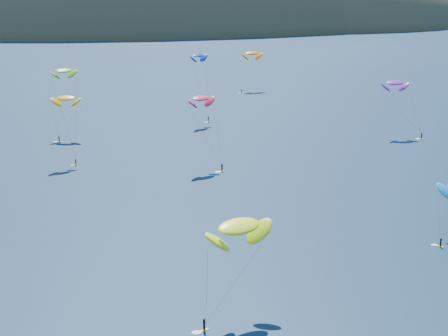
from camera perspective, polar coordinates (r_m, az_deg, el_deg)
island at (r=616.96m, az=-5.15°, el=12.09°), size 730.00×300.00×210.00m
kitesurfer_1 at (r=200.18m, az=-14.27°, el=6.22°), size 9.61×8.69×15.04m
kitesurfer_2 at (r=95.28m, az=1.37°, el=-5.37°), size 13.35×10.90×16.70m
kitesurfer_3 at (r=178.37m, az=-14.46°, el=8.60°), size 7.95×13.36×26.15m
kitesurfer_4 at (r=217.12m, az=-2.34°, el=10.25°), size 8.22×9.22×24.52m
kitesurfer_6 at (r=205.62m, az=15.37°, el=7.51°), size 11.50×11.32×18.82m
kitesurfer_9 at (r=166.15m, az=-2.11°, el=6.38°), size 9.44×11.94×20.37m
kitesurfer_11 at (r=274.56m, az=2.57°, el=10.44°), size 12.02×12.24×18.21m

